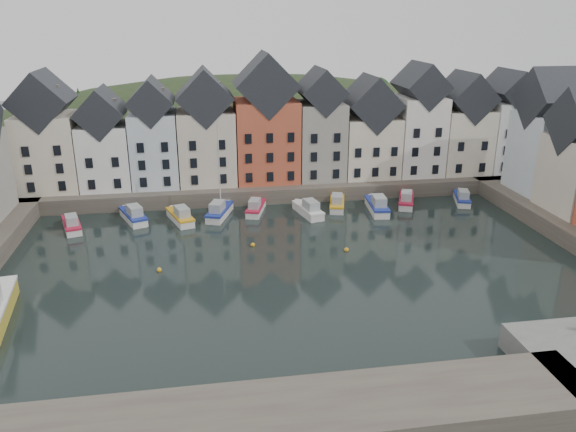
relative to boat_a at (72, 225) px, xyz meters
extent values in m
plane|color=black|center=(24.97, -16.48, -0.66)|extent=(260.00, 260.00, 0.00)
cube|color=#4C423A|center=(24.97, 13.52, 0.34)|extent=(90.00, 16.00, 2.00)
cube|color=#4C423A|center=(14.97, -38.48, 0.34)|extent=(50.00, 6.00, 2.00)
ellipsoid|color=#1F3018|center=(24.97, 39.52, -18.66)|extent=(153.60, 70.40, 64.00)
sphere|color=black|center=(11.03, 34.46, 8.04)|extent=(5.77, 5.77, 5.77)
sphere|color=black|center=(49.83, 44.27, 7.46)|extent=(5.27, 5.27, 5.27)
sphere|color=black|center=(56.79, 37.72, 7.22)|extent=(5.07, 5.07, 5.07)
sphere|color=black|center=(39.24, 38.72, 7.16)|extent=(5.01, 5.01, 5.01)
sphere|color=black|center=(-12.70, 40.13, 5.91)|extent=(3.94, 3.94, 3.94)
sphere|color=black|center=(53.29, 43.77, 7.39)|extent=(5.21, 5.21, 5.21)
sphere|color=black|center=(26.96, 42.17, 7.66)|extent=(5.45, 5.45, 5.45)
sphere|color=black|center=(62.77, 31.84, 6.54)|extent=(4.49, 4.49, 4.49)
cube|color=#EFE2C8|center=(-4.20, 11.52, 6.37)|extent=(7.67, 8.00, 10.07)
cube|color=black|center=(-4.20, 11.52, 13.31)|extent=(7.67, 8.16, 7.67)
cube|color=white|center=(3.06, 11.52, 5.64)|extent=(6.56, 8.00, 8.61)
cube|color=black|center=(3.06, 11.52, 11.57)|extent=(6.56, 8.16, 6.56)
cube|color=silver|center=(9.60, 11.52, 6.35)|extent=(6.20, 8.00, 10.02)
cube|color=black|center=(9.60, 11.52, 12.89)|extent=(6.20, 8.16, 6.20)
cube|color=beige|center=(16.70, 11.52, 6.38)|extent=(7.70, 8.00, 10.08)
cube|color=black|center=(16.70, 11.52, 13.32)|extent=(7.70, 8.16, 7.70)
cube|color=#C35437|center=(25.04, 11.52, 6.98)|extent=(8.69, 8.00, 11.28)
cube|color=black|center=(25.04, 11.52, 14.77)|extent=(8.69, 8.16, 8.69)
cube|color=#99958B|center=(32.74, 11.52, 6.73)|extent=(6.43, 8.00, 10.78)
cube|color=black|center=(32.74, 11.52, 13.71)|extent=(6.43, 8.16, 6.43)
cube|color=beige|center=(40.05, 11.52, 5.62)|extent=(7.88, 8.00, 8.56)
cube|color=black|center=(40.05, 11.52, 11.84)|extent=(7.88, 8.16, 7.88)
cube|color=white|center=(47.39, 11.52, 6.97)|extent=(6.50, 8.00, 11.27)
cube|color=black|center=(47.39, 11.52, 14.22)|extent=(6.50, 8.16, 6.50)
cube|color=#EFE2C8|center=(54.40, 11.52, 6.00)|extent=(7.23, 8.00, 9.32)
cube|color=black|center=(54.40, 11.52, 12.45)|extent=(7.23, 8.16, 7.23)
cube|color=white|center=(61.25, 11.52, 6.50)|extent=(6.18, 8.00, 10.32)
cube|color=black|center=(61.25, 11.52, 13.19)|extent=(6.18, 8.16, 6.18)
cube|color=silver|center=(60.97, -0.21, 6.53)|extent=(7.47, 8.00, 10.38)
cube|color=black|center=(60.97, -0.21, 13.70)|extent=(7.62, 8.00, 8.00)
sphere|color=gold|center=(20.97, -8.48, -0.51)|extent=(0.50, 0.50, 0.50)
sphere|color=gold|center=(30.97, -11.48, -0.51)|extent=(0.50, 0.50, 0.50)
sphere|color=gold|center=(10.97, -13.48, -0.51)|extent=(0.50, 0.50, 0.50)
cube|color=silver|center=(-0.05, 0.17, -0.33)|extent=(3.26, 5.92, 1.04)
cube|color=#B21936|center=(-0.05, 0.17, 0.24)|extent=(3.38, 6.06, 0.24)
cube|color=#959A9C|center=(0.19, -0.64, 0.80)|extent=(1.92, 2.55, 1.13)
cube|color=silver|center=(6.98, 2.06, -0.30)|extent=(4.00, 6.48, 1.14)
cube|color=navy|center=(6.98, 2.06, 0.32)|extent=(4.14, 6.63, 0.26)
cube|color=#959A9C|center=(7.32, 1.19, 0.95)|extent=(2.26, 2.85, 1.25)
cube|color=silver|center=(12.81, 0.87, -0.31)|extent=(3.66, 6.35, 1.12)
cube|color=gold|center=(12.81, 0.87, 0.30)|extent=(3.79, 6.50, 0.25)
cube|color=#959A9C|center=(13.10, 0.00, 0.91)|extent=(2.12, 2.76, 1.22)
cube|color=silver|center=(17.76, 1.91, -0.29)|extent=(3.83, 6.61, 1.16)
cube|color=navy|center=(17.76, 1.91, 0.34)|extent=(3.98, 6.76, 0.26)
cube|color=#959A9C|center=(17.46, 1.01, 0.97)|extent=(2.21, 2.87, 1.27)
cylinder|color=silver|center=(17.96, 2.51, 5.67)|extent=(0.15, 0.15, 11.61)
cube|color=silver|center=(22.52, 2.81, -0.33)|extent=(3.21, 5.90, 1.04)
cube|color=#B21936|center=(22.52, 2.81, 0.23)|extent=(3.33, 6.03, 0.24)
cube|color=#959A9C|center=(22.28, 1.99, 0.80)|extent=(1.90, 2.54, 1.13)
cube|color=silver|center=(29.07, 0.83, -0.30)|extent=(3.17, 6.40, 1.13)
cube|color=silver|center=(29.07, 0.83, 0.31)|extent=(3.30, 6.54, 0.26)
cube|color=#959A9C|center=(29.27, -0.07, 0.93)|extent=(1.95, 2.72, 1.23)
cube|color=silver|center=(33.44, 2.89, -0.32)|extent=(3.21, 6.13, 1.08)
cube|color=gold|center=(33.44, 2.89, 0.27)|extent=(3.33, 6.27, 0.24)
cube|color=#959A9C|center=(33.22, 2.03, 0.86)|extent=(1.93, 2.62, 1.17)
cube|color=silver|center=(38.31, 0.75, -0.28)|extent=(2.64, 6.77, 1.21)
cube|color=navy|center=(38.31, 0.75, 0.38)|extent=(2.76, 6.92, 0.28)
cube|color=#959A9C|center=(38.21, -0.24, 1.05)|extent=(1.80, 2.78, 1.32)
cube|color=silver|center=(43.01, 2.58, -0.31)|extent=(3.89, 6.24, 1.10)
cube|color=#B21936|center=(43.01, 2.58, 0.29)|extent=(4.03, 6.39, 0.25)
cube|color=#959A9C|center=(42.68, 1.74, 0.89)|extent=(2.19, 2.75, 1.20)
cube|color=silver|center=(50.96, 2.33, -0.34)|extent=(3.34, 5.82, 1.02)
cube|color=navy|center=(50.96, 2.33, 0.22)|extent=(3.46, 5.95, 0.23)
cube|color=#959A9C|center=(50.69, 1.54, 0.78)|extent=(1.94, 2.53, 1.12)
camera|label=1|loc=(15.67, -66.27, 23.88)|focal=35.00mm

